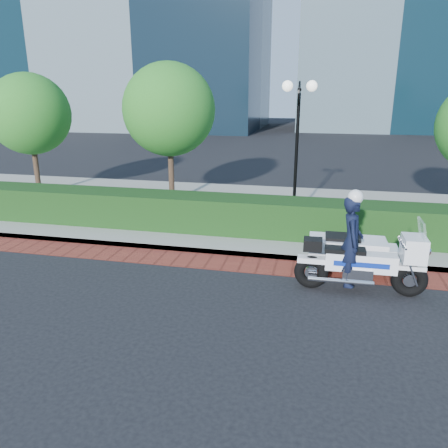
% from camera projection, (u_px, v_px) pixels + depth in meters
% --- Properties ---
extents(ground, '(120.00, 120.00, 0.00)m').
position_uv_depth(ground, '(229.00, 291.00, 9.29)').
color(ground, black).
rests_on(ground, ground).
extents(brick_strip, '(60.00, 1.00, 0.01)m').
position_uv_depth(brick_strip, '(241.00, 264.00, 10.69)').
color(brick_strip, maroon).
rests_on(brick_strip, ground).
extents(sidewalk, '(60.00, 8.00, 0.15)m').
position_uv_depth(sidewalk, '(265.00, 213.00, 14.87)').
color(sidewalk, gray).
rests_on(sidewalk, ground).
extents(hedge_main, '(18.00, 1.20, 1.00)m').
position_uv_depth(hedge_main, '(255.00, 216.00, 12.46)').
color(hedge_main, black).
rests_on(hedge_main, sidewalk).
extents(lamppost, '(1.02, 0.70, 4.21)m').
position_uv_depth(lamppost, '(298.00, 129.00, 13.06)').
color(lamppost, black).
rests_on(lamppost, sidewalk).
extents(tree_a, '(3.00, 3.00, 4.58)m').
position_uv_depth(tree_a, '(30.00, 114.00, 16.28)').
color(tree_a, '#332319').
rests_on(tree_a, sidewalk).
extents(tree_b, '(3.20, 3.20, 4.89)m').
position_uv_depth(tree_b, '(169.00, 110.00, 15.07)').
color(tree_b, '#332319').
rests_on(tree_b, sidewalk).
extents(police_motorcycle, '(2.71, 1.90, 2.20)m').
position_uv_depth(police_motorcycle, '(354.00, 252.00, 9.40)').
color(police_motorcycle, black).
rests_on(police_motorcycle, ground).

